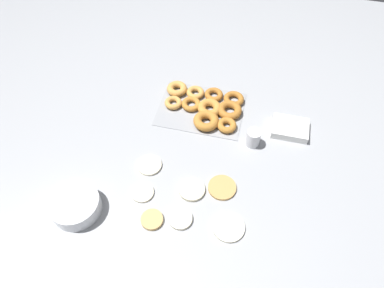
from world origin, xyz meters
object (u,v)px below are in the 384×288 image
paper_cup (253,138)px  pancake_6 (192,189)px  pancake_1 (149,165)px  pancake_4 (152,220)px  pancake_2 (229,227)px  batter_bowl (75,205)px  container_stack (290,128)px  pancake_0 (222,187)px  donut_tray (206,107)px  pancake_3 (143,192)px  pancake_5 (181,219)px

paper_cup → pancake_6: bearing=54.9°
pancake_1 → pancake_4: bearing=109.9°
pancake_1 → pancake_2: bearing=152.2°
batter_bowl → container_stack: batter_bowl is taller
paper_cup → pancake_2: bearing=85.3°
pancake_1 → container_stack: bearing=-149.7°
pancake_0 → donut_tray: 0.42m
pancake_2 → pancake_3: size_ratio=1.35×
pancake_0 → donut_tray: size_ratio=0.29×
pancake_3 → donut_tray: size_ratio=0.23×
pancake_1 → paper_cup: size_ratio=1.28×
pancake_3 → pancake_5: bearing=157.0°
pancake_5 → paper_cup: (-0.21, -0.42, 0.03)m
pancake_6 → pancake_1: bearing=-20.0°
pancake_6 → paper_cup: paper_cup is taller
pancake_0 → pancake_2: (-0.05, 0.16, -0.00)m
pancake_3 → paper_cup: bearing=-138.4°
pancake_6 → paper_cup: bearing=-125.1°
pancake_0 → pancake_4: bearing=40.4°
pancake_4 → pancake_6: bearing=-126.1°
pancake_4 → container_stack: (-0.47, -0.55, 0.01)m
donut_tray → batter_bowl: (0.37, 0.61, 0.01)m
paper_cup → container_stack: bearing=-144.6°
pancake_0 → pancake_6: pancake_6 is taller
pancake_1 → pancake_4: 0.24m
batter_bowl → container_stack: bearing=-142.9°
pancake_4 → pancake_3: bearing=-55.3°
paper_cup → donut_tray: bearing=-32.5°
pancake_0 → pancake_3: bearing=17.4°
pancake_6 → donut_tray: bearing=-85.5°
pancake_0 → paper_cup: paper_cup is taller
pancake_0 → pancake_3: (0.30, 0.09, -0.00)m
pancake_6 → batter_bowl: (0.40, 0.18, 0.03)m
pancake_0 → paper_cup: 0.27m
paper_cup → pancake_1: bearing=28.2°
pancake_4 → donut_tray: donut_tray is taller
pancake_3 → pancake_6: size_ratio=0.85×
pancake_4 → batter_bowl: (0.29, 0.02, 0.03)m
pancake_2 → pancake_6: 0.21m
donut_tray → container_stack: donut_tray is taller
pancake_0 → pancake_1: same height
pancake_2 → pancake_5: size_ratio=1.34×
pancake_0 → batter_bowl: (0.52, 0.22, 0.03)m
pancake_4 → batter_bowl: bearing=4.2°
pancake_2 → pancake_6: pancake_6 is taller
pancake_3 → pancake_6: pancake_6 is taller
pancake_5 → pancake_6: (-0.01, -0.13, 0.00)m
pancake_0 → pancake_1: size_ratio=1.10×
batter_bowl → paper_cup: paper_cup is taller
pancake_5 → container_stack: (-0.37, -0.52, 0.01)m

